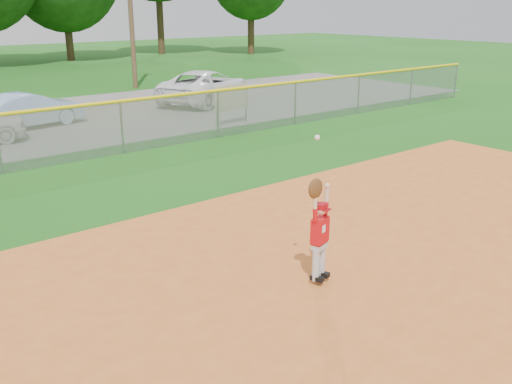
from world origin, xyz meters
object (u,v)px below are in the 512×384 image
at_px(sponsor_sign, 232,99).
at_px(car_blue, 30,110).
at_px(ballplayer, 319,229).
at_px(car_white_b, 205,87).

bearing_deg(sponsor_sign, car_blue, 144.37).
distance_m(sponsor_sign, ballplayer, 12.21).
bearing_deg(car_white_b, sponsor_sign, 130.04).
distance_m(car_blue, ballplayer, 14.57).
relative_size(sponsor_sign, ballplayer, 0.71).
bearing_deg(ballplayer, car_blue, 87.70).
bearing_deg(car_blue, car_white_b, -96.15).
xyz_separation_m(car_blue, sponsor_sign, (5.64, -4.04, 0.32)).
distance_m(car_white_b, sponsor_sign, 4.94).
relative_size(car_blue, sponsor_sign, 2.25).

